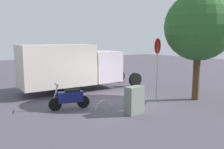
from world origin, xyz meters
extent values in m
plane|color=#4A4550|center=(0.00, 0.00, 0.00)|extent=(60.00, 60.00, 0.00)
cylinder|color=black|center=(1.29, -2.52, 0.45)|extent=(0.90, 0.27, 0.90)
cylinder|color=black|center=(1.25, -4.42, 0.45)|extent=(0.90, 0.27, 0.90)
cylinder|color=black|center=(-3.35, -2.44, 0.45)|extent=(0.90, 0.27, 0.90)
cylinder|color=black|center=(-3.38, -4.33, 0.45)|extent=(0.90, 0.27, 0.90)
cube|color=beige|center=(1.67, -3.48, 1.62)|extent=(4.18, 2.28, 2.35)
cube|color=silver|center=(-1.40, -3.42, 1.40)|extent=(1.84, 2.13, 1.90)
cube|color=black|center=(-1.40, -3.42, 2.00)|extent=(1.86, 1.97, 0.60)
cylinder|color=black|center=(3.05, -0.22, 0.28)|extent=(0.57, 0.24, 0.56)
cylinder|color=black|center=(1.84, 0.09, 0.28)|extent=(0.57, 0.24, 0.56)
cube|color=navy|center=(2.40, -0.06, 0.56)|extent=(1.15, 0.58, 0.48)
cube|color=black|center=(2.30, -0.03, 0.83)|extent=(0.69, 0.43, 0.12)
cylinder|color=slate|center=(3.00, -0.21, 0.83)|extent=(0.29, 0.14, 0.69)
cylinder|color=black|center=(3.00, -0.21, 1.18)|extent=(0.18, 0.54, 0.04)
cylinder|color=#9E9EA3|center=(-1.77, 1.06, 1.48)|extent=(0.08, 0.08, 2.95)
cylinder|color=red|center=(-1.77, 1.08, 2.76)|extent=(0.71, 0.32, 0.76)
cube|color=yellow|center=(-1.77, 1.08, 2.12)|extent=(0.33, 0.33, 0.44)
cylinder|color=#47301E|center=(-3.66, 2.01, 1.27)|extent=(0.35, 0.35, 2.53)
sphere|color=#2B5E28|center=(-3.66, 2.01, 3.72)|extent=(3.41, 3.41, 3.41)
cube|color=slate|center=(0.47, 2.05, 0.58)|extent=(0.80, 0.50, 1.16)
torus|color=#B7B7BC|center=(1.20, 0.77, 0.00)|extent=(0.85, 0.07, 0.85)
camera|label=1|loc=(6.51, 9.20, 3.02)|focal=37.03mm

